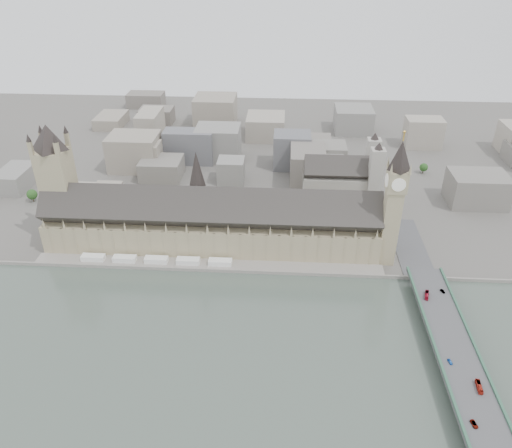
# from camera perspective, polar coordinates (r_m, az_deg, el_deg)

# --- Properties ---
(ground) EXTENTS (900.00, 900.00, 0.00)m
(ground) POSITION_cam_1_polar(r_m,az_deg,el_deg) (395.61, -5.41, -4.20)
(ground) COLOR #595651
(ground) RESTS_ON ground
(river_thames) EXTENTS (600.00, 600.00, 0.00)m
(river_thames) POSITION_cam_1_polar(r_m,az_deg,el_deg) (278.70, -10.72, -23.73)
(river_thames) COLOR #4A584D
(river_thames) RESTS_ON ground
(embankment_wall) EXTENTS (600.00, 1.50, 3.00)m
(embankment_wall) POSITION_cam_1_polar(r_m,az_deg,el_deg) (382.65, -5.74, -5.28)
(embankment_wall) COLOR gray
(embankment_wall) RESTS_ON ground
(river_terrace) EXTENTS (270.00, 15.00, 2.00)m
(river_terrace) POSITION_cam_1_polar(r_m,az_deg,el_deg) (388.97, -5.57, -4.70)
(river_terrace) COLOR gray
(river_terrace) RESTS_ON ground
(terrace_tents) EXTENTS (118.00, 7.00, 4.00)m
(terrace_tents) POSITION_cam_1_polar(r_m,az_deg,el_deg) (395.56, -11.33, -4.03)
(terrace_tents) COLOR white
(terrace_tents) RESTS_ON river_terrace
(palace_of_westminster) EXTENTS (265.00, 40.73, 55.44)m
(palace_of_westminster) POSITION_cam_1_polar(r_m,az_deg,el_deg) (399.91, -5.16, 0.08)
(palace_of_westminster) COLOR gray
(palace_of_westminster) RESTS_ON ground
(elizabeth_tower) EXTENTS (17.00, 17.00, 107.50)m
(elizabeth_tower) POSITION_cam_1_polar(r_m,az_deg,el_deg) (377.30, 15.56, 3.17)
(elizabeth_tower) COLOR gray
(elizabeth_tower) RESTS_ON ground
(victoria_tower) EXTENTS (30.00, 30.00, 100.00)m
(victoria_tower) POSITION_cam_1_polar(r_m,az_deg,el_deg) (425.61, -21.78, 4.80)
(victoria_tower) COLOR gray
(victoria_tower) RESTS_ON ground
(central_tower) EXTENTS (13.00, 13.00, 48.00)m
(central_tower) POSITION_cam_1_polar(r_m,az_deg,el_deg) (390.66, -6.72, 5.06)
(central_tower) COLOR #9C8C6C
(central_tower) RESTS_ON ground
(westminster_bridge) EXTENTS (25.00, 325.00, 10.25)m
(westminster_bridge) POSITION_cam_1_polar(r_m,az_deg,el_deg) (336.65, 21.25, -12.66)
(westminster_bridge) COLOR #474749
(westminster_bridge) RESTS_ON ground
(bridge_parapets) EXTENTS (25.00, 235.00, 1.15)m
(bridge_parapets) POSITION_cam_1_polar(r_m,az_deg,el_deg) (303.38, 23.70, -17.51)
(bridge_parapets) COLOR #37654C
(bridge_parapets) RESTS_ON westminster_bridge
(westminster_abbey) EXTENTS (68.00, 36.00, 64.00)m
(westminster_abbey) POSITION_cam_1_polar(r_m,az_deg,el_deg) (464.34, 9.88, 4.58)
(westminster_abbey) COLOR #A8A197
(westminster_abbey) RESTS_ON ground
(city_skyline_inland) EXTENTS (720.00, 360.00, 38.00)m
(city_skyline_inland) POSITION_cam_1_polar(r_m,az_deg,el_deg) (604.89, -2.11, 10.57)
(city_skyline_inland) COLOR gray
(city_skyline_inland) RESTS_ON ground
(park_trees) EXTENTS (110.00, 30.00, 15.00)m
(park_trees) POSITION_cam_1_polar(r_m,az_deg,el_deg) (443.43, -5.62, 1.04)
(park_trees) COLOR #254D1B
(park_trees) RESTS_ON ground
(red_bus_north) EXTENTS (4.66, 9.85, 2.67)m
(red_bus_north) POSITION_cam_1_polar(r_m,az_deg,el_deg) (359.73, 18.93, -7.68)
(red_bus_north) COLOR #AD132B
(red_bus_north) RESTS_ON westminster_bridge
(red_bus_south) EXTENTS (3.03, 9.84, 2.70)m
(red_bus_south) POSITION_cam_1_polar(r_m,az_deg,el_deg) (307.77, 24.14, -16.59)
(red_bus_south) COLOR #B42416
(red_bus_south) RESTS_ON westminster_bridge
(car_blue) EXTENTS (2.51, 4.54, 1.46)m
(car_blue) POSITION_cam_1_polar(r_m,az_deg,el_deg) (316.63, 21.31, -14.44)
(car_blue) COLOR blue
(car_blue) RESTS_ON westminster_bridge
(car_silver) EXTENTS (2.87, 4.46, 1.39)m
(car_silver) POSITION_cam_1_polar(r_m,az_deg,el_deg) (367.97, 20.55, -7.20)
(car_silver) COLOR gray
(car_silver) RESTS_ON westminster_bridge
(car_grey) EXTENTS (3.41, 5.65, 1.47)m
(car_grey) POSITION_cam_1_polar(r_m,az_deg,el_deg) (290.14, 23.67, -20.20)
(car_grey) COLOR gray
(car_grey) RESTS_ON westminster_bridge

